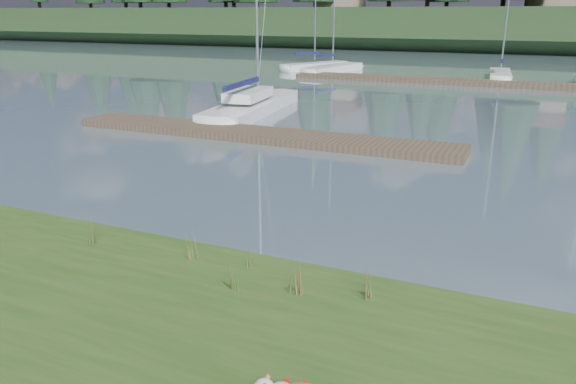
% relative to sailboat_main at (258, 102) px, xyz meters
% --- Properties ---
extents(ground, '(200.00, 200.00, 0.00)m').
position_rel_sailboat_main_xyz_m(ground, '(7.00, 15.06, -0.42)').
color(ground, slate).
rests_on(ground, ground).
extents(bank, '(60.00, 9.00, 0.35)m').
position_rel_sailboat_main_xyz_m(bank, '(7.00, -20.94, -0.24)').
color(bank, '#34501D').
rests_on(bank, ground).
extents(ridge, '(200.00, 20.00, 5.00)m').
position_rel_sailboat_main_xyz_m(ridge, '(7.00, 58.06, 2.08)').
color(ridge, '#1C3117').
rests_on(ridge, ground).
extents(sailboat_main, '(3.29, 10.40, 14.57)m').
position_rel_sailboat_main_xyz_m(sailboat_main, '(0.00, 0.00, 0.00)').
color(sailboat_main, white).
rests_on(sailboat_main, ground).
extents(dock_near, '(16.00, 2.00, 0.30)m').
position_rel_sailboat_main_xyz_m(dock_near, '(3.00, -5.94, -0.27)').
color(dock_near, '#4C3D2C').
rests_on(dock_near, ground).
extents(dock_far, '(26.00, 2.20, 0.30)m').
position_rel_sailboat_main_xyz_m(dock_far, '(9.00, 15.06, -0.27)').
color(dock_far, '#4C3D2C').
rests_on(dock_far, ground).
extents(sailboat_bg_0, '(4.60, 7.18, 10.70)m').
position_rel_sailboat_main_xyz_m(sailboat_bg_0, '(-4.77, 21.04, -0.10)').
color(sailboat_bg_0, white).
rests_on(sailboat_bg_0, ground).
extents(sailboat_bg_1, '(3.13, 8.27, 12.09)m').
position_rel_sailboat_main_xyz_m(sailboat_bg_1, '(-2.69, 19.55, -0.09)').
color(sailboat_bg_1, white).
rests_on(sailboat_bg_1, ground).
extents(sailboat_bg_2, '(2.05, 7.24, 10.82)m').
position_rel_sailboat_main_xyz_m(sailboat_bg_2, '(9.99, 19.87, -0.09)').
color(sailboat_bg_2, white).
rests_on(sailboat_bg_2, ground).
extents(weed_0, '(0.17, 0.14, 0.66)m').
position_rel_sailboat_main_xyz_m(weed_0, '(7.48, -17.18, 0.21)').
color(weed_0, '#475B23').
rests_on(weed_0, bank).
extents(weed_1, '(0.17, 0.14, 0.45)m').
position_rel_sailboat_main_xyz_m(weed_1, '(8.67, -17.02, 0.12)').
color(weed_1, '#475B23').
rests_on(weed_1, bank).
extents(weed_2, '(0.17, 0.14, 0.60)m').
position_rel_sailboat_main_xyz_m(weed_2, '(9.78, -17.59, 0.18)').
color(weed_2, '#475B23').
rests_on(weed_2, bank).
extents(weed_3, '(0.17, 0.14, 0.62)m').
position_rel_sailboat_main_xyz_m(weed_3, '(5.36, -17.39, 0.19)').
color(weed_3, '#475B23').
rests_on(weed_3, bank).
extents(weed_4, '(0.17, 0.14, 0.52)m').
position_rel_sailboat_main_xyz_m(weed_4, '(8.81, -17.90, 0.15)').
color(weed_4, '#475B23').
rests_on(weed_4, bank).
extents(weed_5, '(0.17, 0.14, 0.68)m').
position_rel_sailboat_main_xyz_m(weed_5, '(10.89, -17.28, 0.22)').
color(weed_5, '#475B23').
rests_on(weed_5, bank).
extents(mud_lip, '(60.00, 0.50, 0.14)m').
position_rel_sailboat_main_xyz_m(mud_lip, '(7.00, -16.54, -0.35)').
color(mud_lip, '#33281C').
rests_on(mud_lip, ground).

